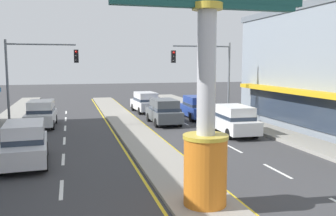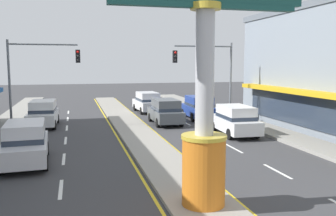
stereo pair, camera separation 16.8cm
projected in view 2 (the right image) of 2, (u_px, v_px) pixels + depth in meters
The scene contains 12 objects.
median_strip at pixel (139, 136), 22.95m from camera, with size 2.30×52.00×0.14m, color gray.
sidewalk_right at pixel (282, 134), 23.23m from camera, with size 2.28×60.00×0.18m, color gray.
lane_markings at pixel (143, 141), 21.65m from camera, with size 9.04×52.00×0.01m.
district_sign at pixel (205, 90), 11.15m from camera, with size 6.33×1.43×7.78m.
traffic_light_left_side at pixel (36, 68), 25.31m from camera, with size 4.86×0.46×6.20m.
traffic_light_right_side at pixel (210, 68), 28.23m from camera, with size 4.86×0.46×6.20m.
suv_near_right_lane at pixel (235, 120), 23.44m from camera, with size 2.12×4.68×1.90m.
suv_far_right_lane at pixel (199, 107), 30.25m from camera, with size 2.10×4.67×1.90m.
suv_near_left_lane at pixel (25, 142), 16.74m from camera, with size 2.14×4.69×1.90m.
suv_mid_left_lane at pixel (43, 113), 26.57m from camera, with size 2.08×4.66×1.90m.
suv_far_left_oncoming at pixel (147, 102), 34.41m from camera, with size 2.14×4.69×1.90m.
suv_kerb_right at pixel (165, 111), 27.68m from camera, with size 2.00×4.62×1.90m.
Camera 2 is at (-3.87, -4.31, 4.58)m, focal length 39.04 mm.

